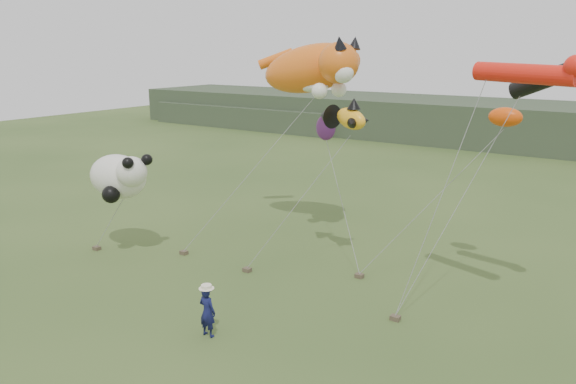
% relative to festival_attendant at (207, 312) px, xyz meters
% --- Properties ---
extents(ground, '(120.00, 120.00, 0.00)m').
position_rel_festival_attendant_xyz_m(ground, '(-0.12, 0.04, -0.85)').
color(ground, '#385123').
rests_on(ground, ground).
extents(headland, '(90.00, 13.00, 4.00)m').
position_rel_festival_attendant_xyz_m(headland, '(-3.23, 44.73, 1.07)').
color(headland, '#2D3D28').
rests_on(headland, ground).
extents(festival_attendant, '(0.62, 0.41, 1.70)m').
position_rel_festival_attendant_xyz_m(festival_attendant, '(0.00, 0.00, 0.00)').
color(festival_attendant, '#121545').
rests_on(festival_attendant, ground).
extents(sandbag_anchors, '(14.71, 4.16, 0.17)m').
position_rel_festival_attendant_xyz_m(sandbag_anchors, '(-2.29, 4.93, -0.77)').
color(sandbag_anchors, brown).
rests_on(sandbag_anchors, ground).
extents(cat_kite, '(6.51, 3.57, 3.14)m').
position_rel_festival_attendant_xyz_m(cat_kite, '(-2.47, 10.78, 7.37)').
color(cat_kite, orange).
rests_on(cat_kite, ground).
extents(fish_kite, '(2.76, 1.79, 1.36)m').
position_rel_festival_attendant_xyz_m(fish_kite, '(0.50, 7.86, 5.56)').
color(fish_kite, '#FFAE1D').
rests_on(fish_kite, ground).
extents(tube_kites, '(4.23, 3.17, 1.78)m').
position_rel_festival_attendant_xyz_m(tube_kites, '(8.17, 7.44, 7.50)').
color(tube_kites, black).
rests_on(tube_kites, ground).
extents(panda_kite, '(3.53, 2.28, 2.19)m').
position_rel_festival_attendant_xyz_m(panda_kite, '(-8.50, 3.80, 2.70)').
color(panda_kite, white).
rests_on(panda_kite, ground).
extents(misc_kites, '(9.94, 2.15, 2.25)m').
position_rel_festival_attendant_xyz_m(misc_kites, '(1.35, 11.04, 5.00)').
color(misc_kites, '#F14C0A').
rests_on(misc_kites, ground).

